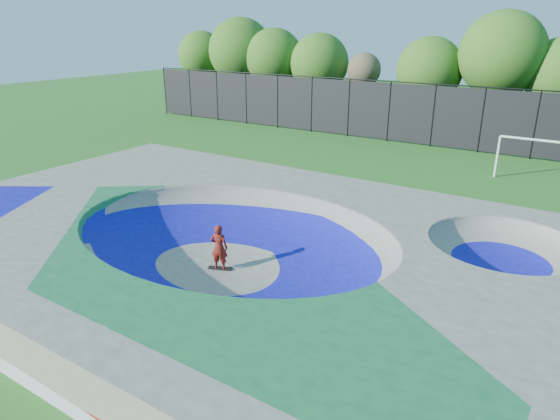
{
  "coord_description": "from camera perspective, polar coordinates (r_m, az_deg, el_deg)",
  "views": [
    {
      "loc": [
        9.27,
        -11.42,
        7.47
      ],
      "look_at": [
        -0.1,
        3.0,
        1.1
      ],
      "focal_mm": 32.0,
      "sensor_mm": 36.0,
      "label": 1
    }
  ],
  "objects": [
    {
      "name": "skateboard",
      "position": [
        16.51,
        -6.86,
        -6.64
      ],
      "size": [
        0.8,
        0.52,
        0.05
      ],
      "primitive_type": "cube",
      "rotation": [
        0.0,
        0.0,
        0.42
      ],
      "color": "black",
      "rests_on": "ground"
    },
    {
      "name": "ground",
      "position": [
        16.49,
        -5.43,
        -6.7
      ],
      "size": [
        120.0,
        120.0,
        0.0
      ],
      "primitive_type": "plane",
      "color": "#205C19",
      "rests_on": "ground"
    },
    {
      "name": "skate_deck",
      "position": [
        16.17,
        -5.52,
        -4.33
      ],
      "size": [
        22.0,
        14.0,
        1.5
      ],
      "primitive_type": "cube",
      "color": "gray",
      "rests_on": "ground"
    },
    {
      "name": "fence",
      "position": [
        34.14,
        17.12,
        10.39
      ],
      "size": [
        48.09,
        0.09,
        4.04
      ],
      "color": "black",
      "rests_on": "ground"
    },
    {
      "name": "soccer_goal",
      "position": [
        28.07,
        26.95,
        5.93
      ],
      "size": [
        3.36,
        0.12,
        2.22
      ],
      "color": "white",
      "rests_on": "ground"
    },
    {
      "name": "treeline",
      "position": [
        38.48,
        19.59,
        15.44
      ],
      "size": [
        53.05,
        6.45,
        8.52
      ],
      "color": "#483824",
      "rests_on": "ground"
    },
    {
      "name": "skater",
      "position": [
        16.18,
        -6.97,
        -4.27
      ],
      "size": [
        0.66,
        0.53,
        1.55
      ],
      "primitive_type": "imported",
      "rotation": [
        0.0,
        0.0,
        3.47
      ],
      "color": "red",
      "rests_on": "ground"
    }
  ]
}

